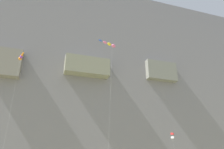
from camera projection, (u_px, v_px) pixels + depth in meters
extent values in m
cube|color=gray|center=(79.00, 80.00, 86.73)|extent=(180.00, 30.88, 69.34)
cube|color=gray|center=(6.00, 63.00, 64.01)|extent=(8.33, 3.53, 8.77)
cube|color=gray|center=(87.00, 67.00, 71.36)|extent=(14.61, 4.74, 6.03)
cube|color=gray|center=(161.00, 71.00, 80.38)|extent=(11.94, 2.59, 7.36)
ellipsoid|color=orange|center=(20.00, 59.00, 48.56)|extent=(0.93, 0.96, 0.77)
ellipsoid|color=purple|center=(21.00, 57.00, 47.88)|extent=(0.80, 0.92, 0.64)
ellipsoid|color=orange|center=(22.00, 55.00, 47.19)|extent=(0.67, 0.88, 0.50)
ellipsoid|color=orange|center=(23.00, 53.00, 46.50)|extent=(0.54, 0.83, 0.37)
cylinder|color=silver|center=(10.00, 111.00, 41.23)|extent=(0.63, 5.30, 24.64)
cube|color=red|center=(172.00, 134.00, 45.08)|extent=(0.81, 0.81, 0.40)
cube|color=white|center=(173.00, 137.00, 44.79)|extent=(0.81, 0.81, 0.40)
cylinder|color=black|center=(174.00, 136.00, 45.01)|extent=(0.02, 0.02, 1.08)
cylinder|color=black|center=(171.00, 136.00, 44.86)|extent=(0.02, 0.02, 1.08)
ellipsoid|color=pink|center=(114.00, 46.00, 44.09)|extent=(1.13, 1.00, 0.71)
ellipsoid|color=yellow|center=(109.00, 44.00, 43.41)|extent=(1.08, 0.88, 0.58)
ellipsoid|color=pink|center=(105.00, 42.00, 42.73)|extent=(1.03, 0.76, 0.46)
ellipsoid|color=blue|center=(101.00, 41.00, 42.05)|extent=(0.97, 0.65, 0.33)
cylinder|color=silver|center=(110.00, 104.00, 37.57)|extent=(1.65, 2.61, 24.96)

